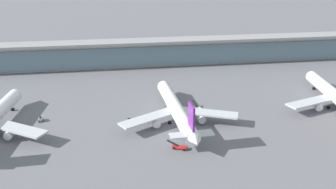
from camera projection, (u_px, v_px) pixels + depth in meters
The scene contains 8 objects.
ground_plane at pixel (173, 123), 136.41m from camera, with size 1200.00×1200.00×0.00m, color slate.
airliner_centre_stand at pixel (176, 110), 136.09m from camera, with size 45.36×59.05×15.72m.
airliner_right_stand at pixel (335, 96), 148.62m from camera, with size 45.02×59.00×15.72m.
service_truck_near_nose_olive at pixel (139, 121), 136.01m from camera, with size 6.90×2.34×2.70m.
service_truck_under_wing_grey at pixel (41, 119), 137.84m from camera, with size 2.08×3.06×2.05m.
service_truck_on_taxiway_red at pixel (179, 147), 118.28m from camera, with size 6.71×4.17×2.70m.
service_truck_at_far_stand_white at pixel (198, 108), 147.91m from camera, with size 3.58×6.86×2.70m.
terminal_building at pixel (151, 52), 203.63m from camera, with size 259.69×12.80×15.20m.
Camera 1 is at (-20.10, -121.25, 60.20)m, focal length 38.48 mm.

